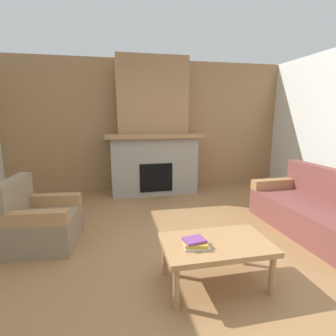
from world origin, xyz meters
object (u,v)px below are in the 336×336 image
coffee_table (216,247)px  armchair (40,222)px  couch (317,212)px  fireplace (153,136)px

coffee_table → armchair: bearing=147.8°
couch → coffee_table: bearing=-156.9°
coffee_table → couch: bearing=23.1°
coffee_table → fireplace: bearing=92.1°
fireplace → couch: fireplace is taller
fireplace → couch: size_ratio=1.48×
couch → armchair: same height
armchair → couch: bearing=-6.1°
fireplace → armchair: fireplace is taller
fireplace → coffee_table: size_ratio=2.70×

